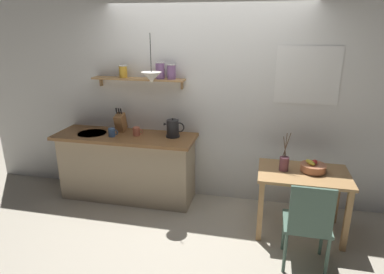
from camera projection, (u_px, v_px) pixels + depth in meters
ground_plane at (196, 217)px, 4.11m from camera, size 14.00×14.00×0.00m
back_wall at (222, 99)px, 4.24m from camera, size 6.80×0.11×2.70m
kitchen_counter at (127, 166)px, 4.47m from camera, size 1.83×0.63×0.90m
wall_shelf at (146, 75)px, 4.20m from camera, size 1.21×0.20×0.34m
dining_table at (303, 183)px, 3.66m from camera, size 0.97×0.65×0.72m
dining_chair_near at (308, 222)px, 3.08m from camera, size 0.44×0.42×0.92m
fruit_bowl at (313, 167)px, 3.62m from camera, size 0.27×0.27×0.14m
twig_vase at (284, 163)px, 3.65m from camera, size 0.10×0.10×0.43m
electric_kettle at (173, 128)px, 4.21m from camera, size 0.27×0.18×0.24m
knife_block at (121, 122)px, 4.41m from camera, size 0.11×0.21×0.33m
coffee_mug_by_sink at (112, 132)px, 4.23m from camera, size 0.13×0.08×0.11m
coffee_mug_spare at (137, 131)px, 4.27m from camera, size 0.13×0.09×0.11m
pendant_lamp at (151, 77)px, 3.88m from camera, size 0.24×0.24×0.55m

